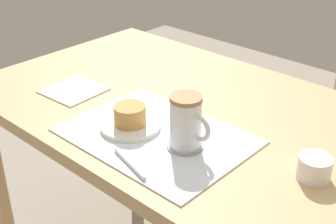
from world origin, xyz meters
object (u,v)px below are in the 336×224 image
Objects in this scene: pastry at (130,115)px; pastry_plate at (130,126)px; sugar_bowl at (314,168)px; dining_table at (208,142)px; coffee_mug at (186,122)px.

pastry_plate is at bearing 0.00° from pastry.
pastry is at bearing -164.61° from sugar_bowl.
dining_table is 0.35m from sugar_bowl.
pastry is at bearing -117.63° from dining_table.
dining_table is 9.18× the size of pastry_plate.
pastry is at bearing 0.00° from pastry_plate.
coffee_mug is at bearing -161.02° from sugar_bowl.
coffee_mug is 0.28m from sugar_bowl.
sugar_bowl reaches higher than dining_table.
dining_table is at bearing 167.74° from sugar_bowl.
pastry is 1.10× the size of sugar_bowl.
dining_table is 17.52× the size of pastry.
pastry is (-0.10, -0.19, 0.12)m from dining_table.
sugar_bowl is (0.27, 0.09, -0.05)m from coffee_mug.
sugar_bowl is at bearing 15.39° from pastry_plate.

